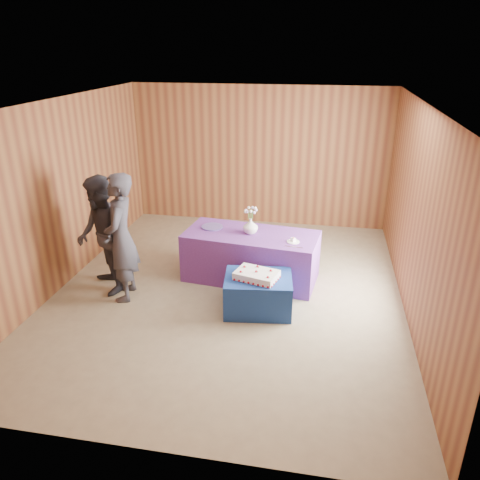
% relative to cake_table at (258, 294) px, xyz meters
% --- Properties ---
extents(ground, '(6.00, 6.00, 0.00)m').
position_rel_cake_table_xyz_m(ground, '(-0.51, 0.42, -0.25)').
color(ground, gray).
rests_on(ground, ground).
extents(room_shell, '(5.04, 6.04, 2.72)m').
position_rel_cake_table_xyz_m(room_shell, '(-0.51, 0.42, 1.55)').
color(room_shell, brown).
rests_on(room_shell, ground).
extents(cake_table, '(0.98, 0.81, 0.50)m').
position_rel_cake_table_xyz_m(cake_table, '(0.00, 0.00, 0.00)').
color(cake_table, navy).
rests_on(cake_table, ground).
extents(serving_table, '(2.09, 1.14, 0.75)m').
position_rel_cake_table_xyz_m(serving_table, '(-0.25, 0.91, 0.12)').
color(serving_table, '#6C3593').
rests_on(serving_table, ground).
extents(sheet_cake, '(0.66, 0.53, 0.13)m').
position_rel_cake_table_xyz_m(sheet_cake, '(-0.02, -0.04, 0.30)').
color(sheet_cake, white).
rests_on(sheet_cake, cake_table).
extents(vase, '(0.29, 0.29, 0.23)m').
position_rel_cake_table_xyz_m(vase, '(-0.26, 0.92, 0.62)').
color(vase, silver).
rests_on(vase, serving_table).
extents(flower_spray, '(0.20, 0.20, 0.16)m').
position_rel_cake_table_xyz_m(flower_spray, '(-0.26, 0.92, 0.86)').
color(flower_spray, '#386629').
rests_on(flower_spray, vase).
extents(platter, '(0.42, 0.42, 0.02)m').
position_rel_cake_table_xyz_m(platter, '(-0.89, 1.05, 0.51)').
color(platter, '#5A4A95').
rests_on(platter, serving_table).
extents(plate, '(0.24, 0.24, 0.01)m').
position_rel_cake_table_xyz_m(plate, '(0.40, 0.70, 0.51)').
color(plate, white).
rests_on(plate, serving_table).
extents(cake_slice, '(0.08, 0.08, 0.07)m').
position_rel_cake_table_xyz_m(cake_slice, '(0.40, 0.70, 0.54)').
color(cake_slice, white).
rests_on(cake_slice, plate).
extents(knife, '(0.26, 0.05, 0.00)m').
position_rel_cake_table_xyz_m(knife, '(0.42, 0.52, 0.50)').
color(knife, silver).
rests_on(knife, serving_table).
extents(guest_left, '(0.56, 0.74, 1.84)m').
position_rel_cake_table_xyz_m(guest_left, '(-1.93, 0.02, 0.67)').
color(guest_left, '#35343E').
rests_on(guest_left, ground).
extents(guest_right, '(1.04, 1.07, 1.74)m').
position_rel_cake_table_xyz_m(guest_right, '(-2.28, 0.14, 0.62)').
color(guest_right, '#2E2E38').
rests_on(guest_right, ground).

